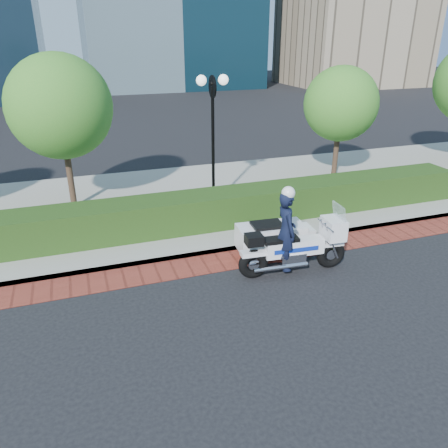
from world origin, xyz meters
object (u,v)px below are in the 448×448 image
object	(u,v)px
tree_b	(60,107)
tree_c	(341,104)
lamppost	(213,121)
police_motorcycle	(283,238)

from	to	relation	value
tree_b	tree_c	distance (m)	10.01
lamppost	tree_b	world-z (taller)	tree_b
lamppost	tree_b	bearing A→B (deg)	163.89
tree_b	tree_c	bearing A→B (deg)	-0.00
lamppost	police_motorcycle	distance (m)	4.91
tree_b	police_motorcycle	size ratio (longest dim) A/B	1.73
tree_c	police_motorcycle	size ratio (longest dim) A/B	1.52
tree_b	police_motorcycle	bearing A→B (deg)	-48.92
police_motorcycle	tree_c	bearing A→B (deg)	52.61
police_motorcycle	tree_b	bearing A→B (deg)	135.36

